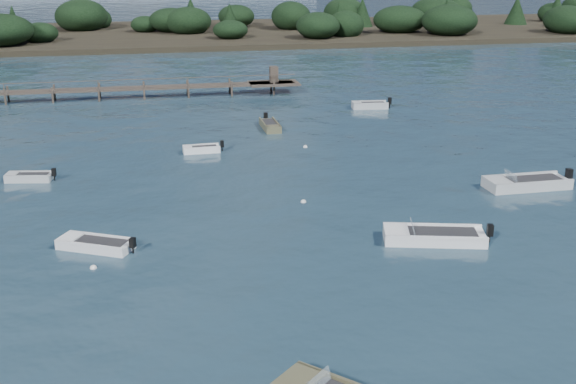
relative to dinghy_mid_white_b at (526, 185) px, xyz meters
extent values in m
plane|color=#192D3A|center=(-13.71, 45.17, -0.18)|extent=(400.00, 400.00, 0.00)
cube|color=#ADB3B5|center=(0.02, 0.00, -0.07)|extent=(5.16, 2.01, 0.80)
cube|color=#ADB3B5|center=(-1.93, -0.03, 0.40)|extent=(1.26, 1.76, 0.16)
cube|color=#232326|center=(0.43, 0.01, 0.31)|extent=(3.51, 1.60, 0.14)
cube|color=#ADB3B5|center=(0.03, -0.90, 0.40)|extent=(5.14, 0.21, 0.16)
cube|color=#ADB3B5|center=(0.01, 0.90, 0.40)|extent=(5.14, 0.21, 0.16)
cube|color=black|center=(2.84, 0.04, 0.54)|extent=(0.32, 0.39, 0.63)
cylinder|color=black|center=(2.84, 0.04, -0.01)|extent=(0.12, 0.12, 0.63)
cube|color=silver|center=(-1.11, -0.02, 0.68)|extent=(0.20, 1.40, 0.48)
cube|color=#6C6948|center=(-18.28, -18.41, 0.36)|extent=(1.98, 1.96, 0.15)
cube|color=silver|center=(-17.74, -18.97, 0.61)|extent=(1.05, 1.01, 0.44)
cube|color=#ADB3B5|center=(-2.40, 24.17, -0.07)|extent=(3.34, 1.63, 0.75)
cube|color=#ADB3B5|center=(-3.62, 24.30, 0.37)|extent=(0.89, 1.23, 0.15)
cube|color=#232326|center=(-2.14, 24.14, 0.28)|extent=(2.29, 1.26, 0.13)
cube|color=#ADB3B5|center=(-2.46, 23.59, 0.37)|extent=(3.21, 0.47, 0.15)
cube|color=#ADB3B5|center=(-2.34, 24.74, 0.37)|extent=(3.21, 0.47, 0.15)
cube|color=black|center=(-0.57, 23.97, 0.50)|extent=(0.34, 0.39, 0.59)
cylinder|color=black|center=(-0.57, 23.97, -0.02)|extent=(0.12, 0.12, 0.59)
cube|color=white|center=(-8.84, -6.91, -0.08)|extent=(5.31, 3.09, 0.73)
cube|color=white|center=(-10.68, -6.42, 0.35)|extent=(1.59, 1.94, 0.15)
cube|color=#232326|center=(-8.45, -7.01, 0.27)|extent=(3.67, 2.32, 0.13)
cube|color=white|center=(-9.06, -7.76, 0.35)|extent=(4.87, 1.40, 0.15)
cube|color=white|center=(-8.62, -6.06, 0.35)|extent=(4.87, 1.40, 0.15)
cube|color=black|center=(-6.20, -7.61, 0.48)|extent=(0.37, 0.42, 0.57)
cylinder|color=black|center=(-6.20, -7.61, -0.02)|extent=(0.13, 0.13, 0.57)
cube|color=silver|center=(-9.90, -6.63, 0.60)|extent=(0.50, 1.35, 0.44)
cube|color=#6C6948|center=(-12.75, 18.21, -0.08)|extent=(1.23, 3.78, 0.68)
cube|color=#6C6948|center=(-12.74, 16.78, 0.32)|extent=(1.10, 0.91, 0.14)
cube|color=#232326|center=(-12.75, 18.52, 0.24)|extent=(0.98, 2.57, 0.12)
cube|color=#6C6948|center=(-12.20, 18.22, 0.32)|extent=(0.13, 3.78, 0.14)
cube|color=#6C6948|center=(-13.30, 18.21, 0.32)|extent=(0.13, 3.78, 0.14)
cube|color=black|center=(-12.76, 20.32, 0.43)|extent=(0.33, 0.27, 0.54)
cylinder|color=black|center=(-12.76, 20.32, -0.03)|extent=(0.10, 0.10, 0.54)
cube|color=white|center=(-25.43, -4.55, -0.09)|extent=(3.89, 2.94, 0.61)
cube|color=white|center=(-26.66, -3.90, 0.26)|extent=(1.36, 1.52, 0.12)
cube|color=#232326|center=(-25.17, -4.68, 0.19)|extent=(2.72, 2.15, 0.10)
cube|color=white|center=(-25.73, -5.12, 0.26)|extent=(3.29, 1.79, 0.12)
cube|color=white|center=(-25.13, -3.98, 0.26)|extent=(3.29, 1.79, 0.12)
cube|color=black|center=(-23.64, -5.49, 0.37)|extent=(0.35, 0.38, 0.48)
cylinder|color=black|center=(-23.64, -5.49, -0.05)|extent=(0.12, 0.12, 0.48)
cube|color=white|center=(-18.86, 12.09, -0.09)|extent=(2.64, 1.12, 0.61)
cube|color=white|center=(-19.85, 12.06, 0.26)|extent=(0.65, 0.96, 0.12)
cube|color=#232326|center=(-18.65, 12.09, 0.19)|extent=(1.80, 0.89, 0.10)
cube|color=white|center=(-18.84, 11.61, 0.26)|extent=(2.61, 0.18, 0.12)
cube|color=white|center=(-18.87, 12.56, 0.26)|extent=(2.61, 0.18, 0.12)
cube|color=black|center=(-17.36, 12.13, 0.37)|extent=(0.25, 0.30, 0.48)
cylinder|color=black|center=(-17.36, 12.13, -0.05)|extent=(0.09, 0.09, 0.48)
cube|color=#ADB3B5|center=(-30.11, 7.50, -0.09)|extent=(2.94, 1.58, 0.61)
cube|color=#ADB3B5|center=(-31.16, 7.68, 0.26)|extent=(0.83, 1.12, 0.12)
cube|color=#232326|center=(-29.89, 7.47, 0.19)|extent=(2.02, 1.21, 0.10)
cube|color=#ADB3B5|center=(-30.20, 6.99, 0.26)|extent=(2.77, 0.56, 0.12)
cube|color=#ADB3B5|center=(-30.03, 8.01, 0.26)|extent=(2.77, 0.56, 0.12)
cube|color=black|center=(-28.55, 7.24, 0.37)|extent=(0.29, 0.33, 0.48)
cylinder|color=black|center=(-28.55, 7.24, -0.05)|extent=(0.10, 0.10, 0.48)
sphere|color=silver|center=(-25.43, -6.89, -0.18)|extent=(0.32, 0.32, 0.32)
sphere|color=silver|center=(-11.22, 11.93, -0.18)|extent=(0.32, 0.32, 0.32)
sphere|color=silver|center=(-13.99, 0.10, -0.18)|extent=(0.32, 0.32, 0.32)
cube|color=#463C33|center=(-9.71, 33.17, 0.82)|extent=(5.00, 3.20, 0.18)
cube|color=#463C33|center=(-9.71, 33.17, 1.72)|extent=(0.80, 0.80, 1.60)
cylinder|color=#463C33|center=(-35.44, 32.32, 0.22)|extent=(0.20, 0.20, 2.20)
cylinder|color=#463C33|center=(-35.44, 34.03, 0.22)|extent=(0.20, 0.20, 2.20)
cylinder|color=#463C33|center=(-31.18, 32.32, 0.22)|extent=(0.20, 0.20, 2.20)
cylinder|color=#463C33|center=(-31.18, 34.03, 0.22)|extent=(0.20, 0.20, 2.20)
cylinder|color=#463C33|center=(-26.91, 32.32, 0.22)|extent=(0.20, 0.20, 2.20)
cylinder|color=#463C33|center=(-26.91, 34.03, 0.22)|extent=(0.20, 0.20, 2.20)
cylinder|color=#463C33|center=(-22.64, 32.32, 0.22)|extent=(0.20, 0.20, 2.20)
cylinder|color=#463C33|center=(-22.64, 34.03, 0.22)|extent=(0.20, 0.20, 2.20)
cylinder|color=#463C33|center=(-18.38, 32.32, 0.22)|extent=(0.20, 0.20, 2.20)
cylinder|color=#463C33|center=(-18.38, 34.03, 0.22)|extent=(0.20, 0.20, 2.20)
cylinder|color=#463C33|center=(-14.11, 32.32, 0.22)|extent=(0.20, 0.20, 2.20)
cylinder|color=#463C33|center=(-14.11, 34.03, 0.22)|extent=(0.20, 0.20, 2.20)
cylinder|color=#463C33|center=(-9.84, 32.32, 0.22)|extent=(0.20, 0.20, 2.20)
cylinder|color=#463C33|center=(-9.84, 34.03, 0.22)|extent=(0.20, 0.20, 2.20)
cube|color=black|center=(11.29, 85.17, -0.18)|extent=(190.00, 40.00, 1.60)
ellipsoid|color=black|center=(11.29, 85.17, 2.62)|extent=(180.50, 36.00, 4.40)
camera|label=1|loc=(-22.63, -38.29, 13.74)|focal=45.00mm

